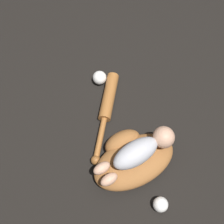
{
  "coord_description": "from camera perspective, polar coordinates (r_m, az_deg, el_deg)",
  "views": [
    {
      "loc": [
        -0.23,
        -0.46,
        1.34
      ],
      "look_at": [
        -0.04,
        0.21,
        0.08
      ],
      "focal_mm": 50.0,
      "sensor_mm": 36.0,
      "label": 1
    }
  ],
  "objects": [
    {
      "name": "ground_plane",
      "position": [
        1.44,
        3.87,
        -8.32
      ],
      "size": [
        6.0,
        6.0,
        0.0
      ],
      "primitive_type": "plane",
      "color": "black"
    },
    {
      "name": "baseball_glove",
      "position": [
        1.38,
        3.71,
        -8.4
      ],
      "size": [
        0.42,
        0.31,
        0.1
      ],
      "color": "#935B2D",
      "rests_on": "ground"
    },
    {
      "name": "baby_figure",
      "position": [
        1.3,
        5.22,
        -6.99
      ],
      "size": [
        0.37,
        0.19,
        0.1
      ],
      "color": "#B2B2B7",
      "rests_on": "baseball_glove"
    },
    {
      "name": "baseball_bat",
      "position": [
        1.52,
        -0.93,
        1.13
      ],
      "size": [
        0.25,
        0.45,
        0.06
      ],
      "color": "#9E602D",
      "rests_on": "ground"
    },
    {
      "name": "baseball",
      "position": [
        1.6,
        -2.29,
        6.28
      ],
      "size": [
        0.07,
        0.07,
        0.07
      ],
      "color": "white",
      "rests_on": "ground"
    },
    {
      "name": "baseball_spare",
      "position": [
        1.36,
        8.87,
        -16.36
      ],
      "size": [
        0.06,
        0.06,
        0.06
      ],
      "color": "white",
      "rests_on": "ground"
    }
  ]
}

